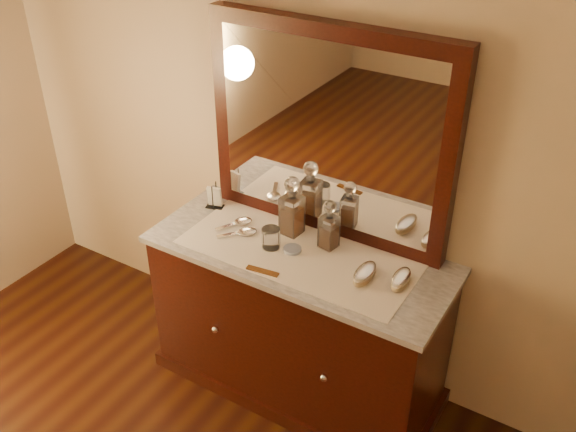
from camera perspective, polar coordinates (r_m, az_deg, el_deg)
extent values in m
plane|color=tan|center=(2.91, 4.10, 8.57)|extent=(4.50, 4.50, 0.00)
cube|color=black|center=(3.23, 0.94, -9.57)|extent=(1.40, 0.55, 0.82)
cube|color=black|center=(3.49, 0.88, -14.09)|extent=(1.46, 0.59, 0.08)
sphere|color=silver|center=(3.16, -6.50, -10.00)|extent=(0.04, 0.04, 0.04)
sphere|color=silver|center=(2.92, 3.23, -14.19)|extent=(0.04, 0.04, 0.04)
cube|color=silver|center=(2.97, 1.01, -3.45)|extent=(1.44, 0.59, 0.03)
cube|color=black|center=(2.89, 3.60, 7.32)|extent=(1.20, 0.08, 1.00)
cube|color=white|center=(2.86, 3.27, 7.08)|extent=(1.06, 0.01, 0.86)
cube|color=white|center=(2.94, 0.81, -3.37)|extent=(1.10, 0.45, 0.00)
cylinder|color=white|center=(2.95, 0.39, -2.99)|extent=(0.10, 0.10, 0.01)
cube|color=brown|center=(2.83, -2.28, -4.92)|extent=(0.15, 0.05, 0.01)
cube|color=black|center=(3.31, -6.50, 0.85)|extent=(0.10, 0.08, 0.01)
cylinder|color=black|center=(3.25, -6.74, 1.59)|extent=(0.01, 0.01, 0.13)
cylinder|color=black|center=(3.30, -6.40, 2.05)|extent=(0.01, 0.01, 0.13)
cube|color=white|center=(3.28, -6.56, 1.75)|extent=(0.08, 0.05, 0.11)
cube|color=brown|center=(3.05, 0.34, -0.38)|extent=(0.08, 0.08, 0.14)
cube|color=white|center=(3.03, 0.35, 0.08)|extent=(0.10, 0.10, 0.19)
cylinder|color=white|center=(2.97, 0.35, 1.94)|extent=(0.04, 0.04, 0.03)
sphere|color=white|center=(2.95, 0.36, 2.84)|extent=(0.08, 0.08, 0.08)
cube|color=brown|center=(2.96, 3.64, -1.83)|extent=(0.07, 0.07, 0.11)
cube|color=white|center=(2.95, 3.66, -1.45)|extent=(0.09, 0.09, 0.16)
cylinder|color=white|center=(2.90, 3.72, 0.08)|extent=(0.04, 0.04, 0.03)
sphere|color=white|center=(2.87, 3.75, 0.82)|extent=(0.07, 0.07, 0.06)
ellipsoid|color=tan|center=(2.80, 6.83, -5.31)|extent=(0.09, 0.18, 0.03)
ellipsoid|color=silver|center=(2.79, 6.85, -4.96)|extent=(0.09, 0.18, 0.03)
ellipsoid|color=tan|center=(2.80, 10.01, -5.75)|extent=(0.09, 0.17, 0.02)
ellipsoid|color=silver|center=(2.79, 10.05, -5.42)|extent=(0.09, 0.17, 0.02)
ellipsoid|color=silver|center=(3.16, -4.06, -0.46)|extent=(0.11, 0.12, 0.02)
cube|color=silver|center=(3.13, -5.44, -0.95)|extent=(0.07, 0.12, 0.01)
ellipsoid|color=silver|center=(3.08, -3.66, -1.39)|extent=(0.12, 0.12, 0.02)
cube|color=silver|center=(3.07, -5.23, -1.70)|extent=(0.10, 0.11, 0.01)
cylinder|color=white|center=(2.96, -1.53, -1.97)|extent=(0.09, 0.09, 0.10)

